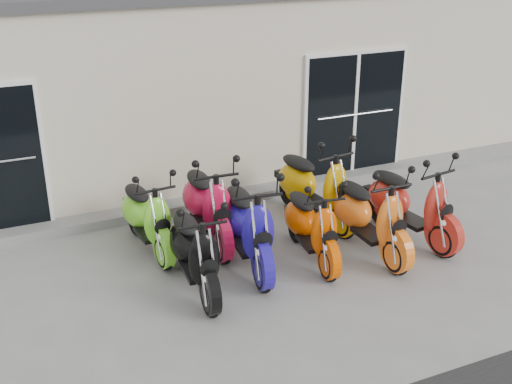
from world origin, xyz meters
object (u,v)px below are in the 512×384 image
(scooter_back_green, at_px, (146,207))
(scooter_back_red, at_px, (207,195))
(scooter_front_blue, at_px, (248,215))
(scooter_front_orange_a, at_px, (312,217))
(scooter_front_orange_b, at_px, (370,206))
(scooter_back_yellow, at_px, (315,177))
(scooter_front_red, at_px, (412,194))
(scooter_front_black, at_px, (194,242))

(scooter_back_green, height_order, scooter_back_red, scooter_back_red)
(scooter_front_blue, relative_size, scooter_back_green, 1.12)
(scooter_back_red, bearing_deg, scooter_front_orange_a, -40.85)
(scooter_back_green, distance_m, scooter_back_red, 0.88)
(scooter_front_orange_b, relative_size, scooter_back_yellow, 0.95)
(scooter_front_orange_b, bearing_deg, scooter_back_green, 154.34)
(scooter_front_blue, bearing_deg, scooter_front_red, 2.19)
(scooter_front_blue, distance_m, scooter_front_red, 2.49)
(scooter_front_red, bearing_deg, scooter_back_yellow, 123.56)
(scooter_front_red, distance_m, scooter_back_green, 3.79)
(scooter_front_blue, relative_size, scooter_back_yellow, 1.00)
(scooter_back_yellow, bearing_deg, scooter_front_red, -56.50)
(scooter_front_orange_a, distance_m, scooter_front_red, 1.62)
(scooter_front_red, height_order, scooter_back_green, scooter_front_red)
(scooter_front_orange_a, height_order, scooter_back_yellow, scooter_back_yellow)
(scooter_front_red, bearing_deg, scooter_back_red, 149.57)
(scooter_front_orange_b, xyz_separation_m, scooter_back_red, (-1.94, 1.23, 0.02))
(scooter_front_blue, distance_m, scooter_back_yellow, 1.73)
(scooter_front_orange_a, bearing_deg, scooter_front_black, -170.42)
(scooter_front_orange_a, bearing_deg, scooter_back_red, 141.82)
(scooter_front_orange_a, bearing_deg, scooter_front_orange_b, -4.23)
(scooter_front_blue, distance_m, scooter_back_green, 1.48)
(scooter_front_red, distance_m, scooter_back_red, 2.94)
(scooter_front_black, height_order, scooter_front_blue, scooter_front_blue)
(scooter_front_black, xyz_separation_m, scooter_front_orange_b, (2.55, -0.04, 0.03))
(scooter_front_blue, height_order, scooter_front_orange_b, scooter_front_blue)
(scooter_front_orange_a, xyz_separation_m, scooter_back_yellow, (0.64, 1.06, 0.10))
(scooter_back_red, distance_m, scooter_back_yellow, 1.75)
(scooter_front_orange_b, bearing_deg, scooter_front_red, 8.14)
(scooter_back_red, bearing_deg, scooter_back_yellow, 2.81)
(scooter_front_red, xyz_separation_m, scooter_back_green, (-3.60, 1.20, -0.05))
(scooter_front_black, relative_size, scooter_front_red, 0.95)
(scooter_front_red, bearing_deg, scooter_front_black, 173.03)
(scooter_back_green, height_order, scooter_back_yellow, scooter_back_yellow)
(scooter_front_orange_b, xyz_separation_m, scooter_back_yellow, (-0.20, 1.21, 0.03))
(scooter_front_orange_b, bearing_deg, scooter_front_black, 178.56)
(scooter_front_black, xyz_separation_m, scooter_back_yellow, (2.35, 1.17, 0.07))
(scooter_front_black, bearing_deg, scooter_front_blue, 23.22)
(scooter_front_orange_a, height_order, scooter_back_red, scooter_back_red)
(scooter_front_orange_b, height_order, scooter_back_red, scooter_back_red)
(scooter_back_yellow, bearing_deg, scooter_front_orange_a, -129.24)
(scooter_front_blue, xyz_separation_m, scooter_front_red, (2.48, -0.23, -0.03))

